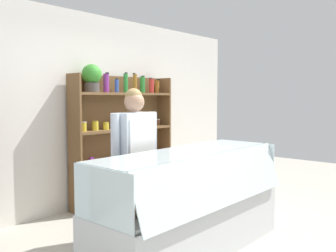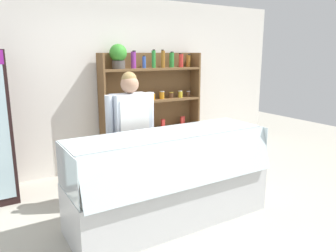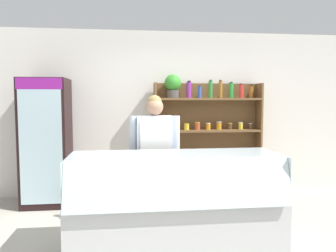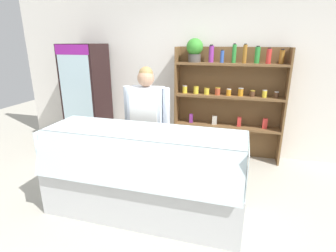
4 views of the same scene
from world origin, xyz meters
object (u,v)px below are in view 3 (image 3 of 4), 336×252
(drinks_fridge, at_px, (46,142))
(shop_clerk, at_px, (155,149))
(deli_display_case, at_px, (175,218))
(shelving_unit, at_px, (203,128))

(drinks_fridge, xyz_separation_m, shop_clerk, (1.54, -1.04, 0.02))
(deli_display_case, xyz_separation_m, shop_clerk, (-0.17, 0.61, 0.65))
(deli_display_case, bearing_deg, drinks_fridge, 136.04)
(shelving_unit, height_order, shop_clerk, shelving_unit)
(drinks_fridge, relative_size, shop_clerk, 1.16)
(drinks_fridge, xyz_separation_m, deli_display_case, (1.71, -1.65, -0.63))
(deli_display_case, distance_m, shop_clerk, 0.91)
(shelving_unit, xyz_separation_m, deli_display_case, (-0.74, -1.89, -0.81))
(shelving_unit, relative_size, shop_clerk, 1.21)
(shop_clerk, bearing_deg, shelving_unit, 54.64)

